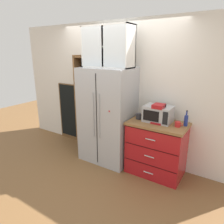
{
  "coord_description": "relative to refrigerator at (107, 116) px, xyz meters",
  "views": [
    {
      "loc": [
        2.01,
        -2.94,
        2.02
      ],
      "look_at": [
        0.1,
        0.02,
        0.96
      ],
      "focal_mm": 32.65,
      "sensor_mm": 36.0,
      "label": 1
    }
  ],
  "objects": [
    {
      "name": "microwave",
      "position": [
        0.93,
        0.09,
        0.17
      ],
      "size": [
        0.44,
        0.33,
        0.26
      ],
      "color": "#ADAFB5",
      "rests_on": "counter_cabinet"
    },
    {
      "name": "upper_cabinet",
      "position": [
        -0.0,
        0.05,
        1.21
      ],
      "size": [
        0.9,
        0.32,
        0.68
      ],
      "color": "silver",
      "rests_on": "refrigerator"
    },
    {
      "name": "counter_cabinet",
      "position": [
        0.96,
        0.04,
        -0.41
      ],
      "size": [
        0.93,
        0.61,
        0.91
      ],
      "color": "#A8161C",
      "rests_on": "ground"
    },
    {
      "name": "refrigerator",
      "position": [
        0.0,
        0.0,
        0.0
      ],
      "size": [
        0.94,
        0.68,
        1.74
      ],
      "color": "#ADAFB5",
      "rests_on": "ground"
    },
    {
      "name": "pantry_shelf_column",
      "position": [
        -0.72,
        0.28,
        0.12
      ],
      "size": [
        0.45,
        0.25,
        1.94
      ],
      "color": "brown",
      "rests_on": "ground"
    },
    {
      "name": "ground_plane",
      "position": [
        -0.0,
        -0.02,
        -0.87
      ],
      "size": [
        10.61,
        10.61,
        0.0
      ],
      "primitive_type": "plane",
      "color": "brown"
    },
    {
      "name": "chalkboard_menu",
      "position": [
        -1.26,
        0.31,
        -0.21
      ],
      "size": [
        0.6,
        0.04,
        1.31
      ],
      "color": "brown",
      "rests_on": "ground"
    },
    {
      "name": "mug_red",
      "position": [
        1.28,
        0.02,
        0.08
      ],
      "size": [
        0.12,
        0.09,
        0.08
      ],
      "color": "red",
      "rests_on": "counter_cabinet"
    },
    {
      "name": "wall_back_cream",
      "position": [
        -0.0,
        0.38,
        0.4
      ],
      "size": [
        4.92,
        0.1,
        2.55
      ],
      "primitive_type": "cube",
      "color": "silver",
      "rests_on": "ground"
    },
    {
      "name": "coffee_maker",
      "position": [
        0.96,
        0.05,
        0.19
      ],
      "size": [
        0.17,
        0.2,
        0.31
      ],
      "color": "#A8161C",
      "rests_on": "counter_cabinet"
    },
    {
      "name": "bottle_cobalt",
      "position": [
        1.37,
        0.13,
        0.14
      ],
      "size": [
        0.06,
        0.06,
        0.25
      ],
      "color": "navy",
      "rests_on": "counter_cabinet"
    },
    {
      "name": "mug_charcoal",
      "position": [
        0.62,
        0.03,
        0.09
      ],
      "size": [
        0.12,
        0.09,
        0.1
      ],
      "color": "#2D2D33",
      "rests_on": "counter_cabinet"
    }
  ]
}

